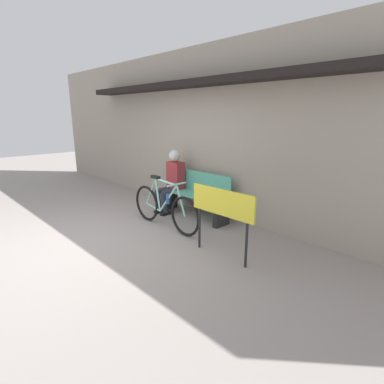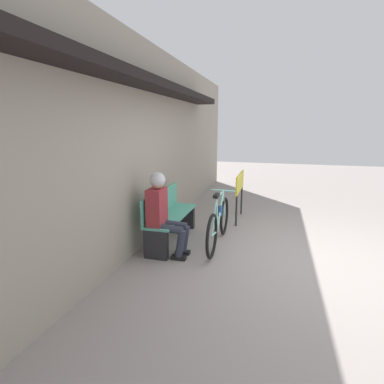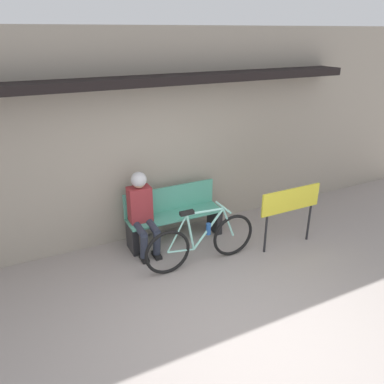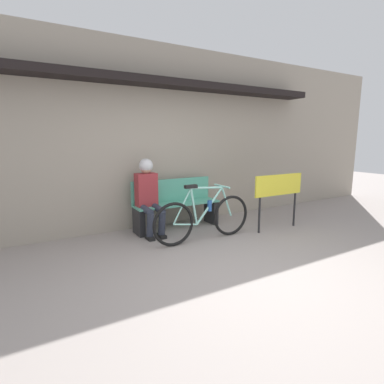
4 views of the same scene
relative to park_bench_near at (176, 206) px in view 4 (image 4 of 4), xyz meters
The scene contains 6 objects.
ground_plane 2.23m from the park_bench_near, 96.33° to the right, with size 24.00×24.00×0.00m, color gray.
storefront_wall 1.34m from the park_bench_near, 122.47° to the left, with size 12.00×0.56×3.20m.
park_bench_near is the anchor object (origin of this frame).
bicycle 0.83m from the park_bench_near, 85.12° to the right, with size 1.72×0.40×0.90m.
person_seated 0.65m from the park_bench_near, 169.85° to the right, with size 0.34×0.59×1.26m.
signboard 1.82m from the park_bench_near, 33.02° to the right, with size 1.05×0.04×0.97m.
Camera 4 is at (-2.10, -2.47, 1.58)m, focal length 28.00 mm.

